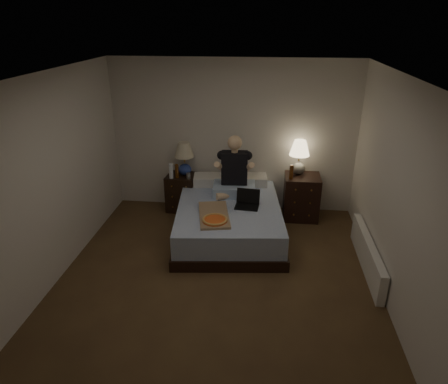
# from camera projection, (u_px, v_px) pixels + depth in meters

# --- Properties ---
(floor) EXTENTS (4.00, 4.50, 0.00)m
(floor) POSITION_uv_depth(u_px,v_px,m) (216.00, 283.00, 5.00)
(floor) COLOR brown
(floor) RESTS_ON ground
(ceiling) EXTENTS (4.00, 4.50, 0.00)m
(ceiling) POSITION_uv_depth(u_px,v_px,m) (214.00, 77.00, 3.99)
(ceiling) COLOR white
(ceiling) RESTS_ON ground
(wall_back) EXTENTS (4.00, 0.00, 2.50)m
(wall_back) POSITION_uv_depth(u_px,v_px,m) (233.00, 137.00, 6.54)
(wall_back) COLOR silver
(wall_back) RESTS_ON ground
(wall_front) EXTENTS (4.00, 0.00, 2.50)m
(wall_front) POSITION_uv_depth(u_px,v_px,m) (169.00, 338.00, 2.45)
(wall_front) COLOR silver
(wall_front) RESTS_ON ground
(wall_left) EXTENTS (0.00, 4.50, 2.50)m
(wall_left) POSITION_uv_depth(u_px,v_px,m) (47.00, 184.00, 4.69)
(wall_left) COLOR silver
(wall_left) RESTS_ON ground
(wall_right) EXTENTS (0.00, 4.50, 2.50)m
(wall_right) POSITION_uv_depth(u_px,v_px,m) (399.00, 199.00, 4.30)
(wall_right) COLOR silver
(wall_right) RESTS_ON ground
(bed) EXTENTS (1.70, 2.15, 0.50)m
(bed) POSITION_uv_depth(u_px,v_px,m) (229.00, 219.00, 6.03)
(bed) COLOR #5978B3
(bed) RESTS_ON floor
(nightstand_left) EXTENTS (0.52, 0.48, 0.63)m
(nightstand_left) POSITION_uv_depth(u_px,v_px,m) (182.00, 192.00, 6.79)
(nightstand_left) COLOR black
(nightstand_left) RESTS_ON floor
(nightstand_right) EXTENTS (0.56, 0.50, 0.73)m
(nightstand_right) POSITION_uv_depth(u_px,v_px,m) (301.00, 197.00, 6.50)
(nightstand_right) COLOR black
(nightstand_right) RESTS_ON floor
(lamp_left) EXTENTS (0.33, 0.33, 0.56)m
(lamp_left) POSITION_uv_depth(u_px,v_px,m) (184.00, 159.00, 6.58)
(lamp_left) COLOR #273C91
(lamp_left) RESTS_ON nightstand_left
(lamp_right) EXTENTS (0.40, 0.40, 0.56)m
(lamp_right) POSITION_uv_depth(u_px,v_px,m) (299.00, 157.00, 6.34)
(lamp_right) COLOR gray
(lamp_right) RESTS_ON nightstand_right
(water_bottle) EXTENTS (0.07, 0.07, 0.25)m
(water_bottle) POSITION_uv_depth(u_px,v_px,m) (171.00, 171.00, 6.50)
(water_bottle) COLOR white
(water_bottle) RESTS_ON nightstand_left
(soda_can) EXTENTS (0.07, 0.07, 0.10)m
(soda_can) POSITION_uv_depth(u_px,v_px,m) (188.00, 176.00, 6.50)
(soda_can) COLOR #AEAEA9
(soda_can) RESTS_ON nightstand_left
(beer_bottle_left) EXTENTS (0.06, 0.06, 0.23)m
(beer_bottle_left) POSITION_uv_depth(u_px,v_px,m) (177.00, 171.00, 6.52)
(beer_bottle_left) COLOR #552D0C
(beer_bottle_left) RESTS_ON nightstand_left
(beer_bottle_right) EXTENTS (0.06, 0.06, 0.23)m
(beer_bottle_right) POSITION_uv_depth(u_px,v_px,m) (291.00, 172.00, 6.21)
(beer_bottle_right) COLOR #582B0C
(beer_bottle_right) RESTS_ON nightstand_right
(person) EXTENTS (0.69, 0.56, 0.93)m
(person) POSITION_uv_depth(u_px,v_px,m) (234.00, 166.00, 6.09)
(person) COLOR black
(person) RESTS_ON bed
(laptop) EXTENTS (0.36, 0.31, 0.24)m
(laptop) POSITION_uv_depth(u_px,v_px,m) (247.00, 200.00, 5.79)
(laptop) COLOR black
(laptop) RESTS_ON bed
(pizza_box) EXTENTS (0.54, 0.82, 0.08)m
(pizza_box) POSITION_uv_depth(u_px,v_px,m) (215.00, 220.00, 5.37)
(pizza_box) COLOR #9F815F
(pizza_box) RESTS_ON bed
(radiator) EXTENTS (0.10, 1.60, 0.40)m
(radiator) POSITION_uv_depth(u_px,v_px,m) (367.00, 254.00, 5.23)
(radiator) COLOR white
(radiator) RESTS_ON floor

